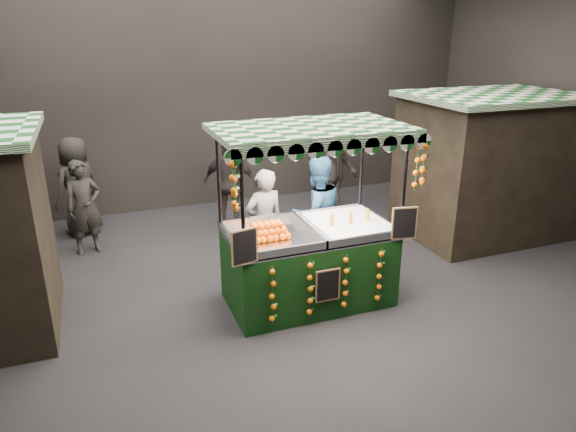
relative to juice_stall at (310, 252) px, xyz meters
name	(u,v)px	position (x,y,z in m)	size (l,w,h in m)	color
ground	(293,311)	(-0.32, -0.17, -0.78)	(12.00, 12.00, 0.00)	black
market_hall	(294,56)	(-0.32, -0.17, 2.60)	(12.10, 10.10, 5.05)	black
neighbour_stall_right	(487,165)	(4.08, 1.33, 0.53)	(3.00, 2.20, 2.60)	black
juice_stall	(310,252)	(0.00, 0.00, 0.00)	(2.59, 1.52, 2.51)	black
vendor_grey	(264,223)	(-0.32, 1.06, 0.08)	(0.68, 0.50, 1.72)	slate
vendor_blue	(316,215)	(0.51, 0.96, 0.15)	(0.97, 0.79, 1.86)	#26507B
shopper_0	(84,207)	(-2.91, 2.97, 0.04)	(0.68, 0.53, 1.63)	#292521
shopper_1	(422,182)	(3.06, 1.83, 0.18)	(1.09, 0.94, 1.92)	black
shopper_2	(230,183)	(-0.29, 3.18, 0.13)	(1.14, 0.93, 1.82)	#282221
shopper_3	(337,167)	(2.11, 3.50, 0.14)	(1.36, 1.09, 1.84)	#282420
shopper_4	(78,186)	(-3.00, 3.93, 0.14)	(1.07, 1.02, 1.84)	black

